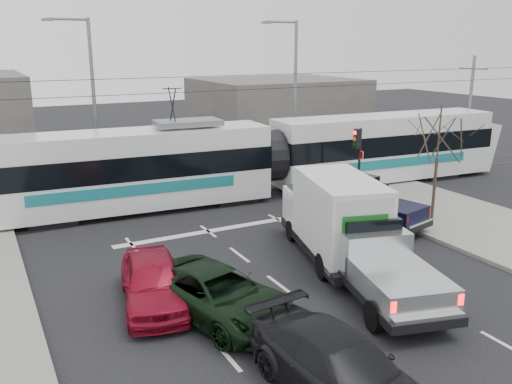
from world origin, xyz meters
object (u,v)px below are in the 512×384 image
bare_tree (439,138)px  silver_pickup (372,256)px  traffic_signal (358,149)px  dark_car (340,369)px  street_lamp_far (90,93)px  green_car (217,294)px  street_lamp_near (293,88)px  navy_pickup (367,202)px  red_car (153,281)px  box_truck (334,218)px  tram (269,157)px

bare_tree → silver_pickup: (-6.86, -4.13, -2.63)m
traffic_signal → dark_car: 15.93m
street_lamp_far → green_car: size_ratio=1.74×
street_lamp_near → street_lamp_far: same height
street_lamp_near → dark_car: size_ratio=1.74×
green_car → street_lamp_near: bearing=35.7°
traffic_signal → silver_pickup: (-5.73, -8.13, -1.58)m
navy_pickup → red_car: (-10.63, -3.08, -0.24)m
navy_pickup → red_car: size_ratio=1.14×
street_lamp_near → box_truck: street_lamp_near is taller
street_lamp_far → dark_car: bearing=-88.2°
street_lamp_near → navy_pickup: 11.38m
bare_tree → red_car: 13.84m
silver_pickup → navy_pickup: (4.11, 5.31, -0.15)m
silver_pickup → street_lamp_far: bearing=120.3°
traffic_signal → street_lamp_near: (0.84, 7.50, 2.37)m
navy_pickup → red_car: 11.07m
box_truck → dark_car: bearing=-109.1°
red_car → dark_car: size_ratio=0.87×
red_car → dark_car: (2.26, -6.35, -0.02)m
navy_pickup → dark_car: 12.61m
tram → box_truck: 9.07m
street_lamp_far → silver_pickup: street_lamp_far is taller
box_truck → silver_pickup: bearing=-84.4°
street_lamp_near → silver_pickup: size_ratio=1.33×
bare_tree → green_car: bare_tree is taller
tram → navy_pickup: size_ratio=5.41×
street_lamp_near → street_lamp_far: (-11.50, 2.00, 0.00)m
traffic_signal → street_lamp_far: size_ratio=0.40×
bare_tree → red_car: size_ratio=1.11×
tram → traffic_signal: bearing=-44.0°
traffic_signal → street_lamp_near: 7.91m
street_lamp_far → navy_pickup: (9.04, -12.33, -4.10)m
street_lamp_near → tram: street_lamp_near is taller
street_lamp_far → silver_pickup: (4.93, -17.63, -3.95)m
street_lamp_near → green_car: (-11.68, -14.98, -4.39)m
bare_tree → street_lamp_far: street_lamp_far is taller
tram → silver_pickup: bearing=-98.9°
tram → red_car: size_ratio=6.18×
tram → box_truck: size_ratio=4.16×
street_lamp_near → dark_car: bearing=-118.7°
silver_pickup → navy_pickup: 6.72m
tram → street_lamp_far: bearing=145.4°
silver_pickup → bare_tree: bearing=45.8°
street_lamp_near → dark_car: (-10.83, -19.75, -4.36)m
street_lamp_far → green_car: (-0.18, -16.98, -4.39)m
street_lamp_far → silver_pickup: size_ratio=1.33×
bare_tree → red_car: bare_tree is taller
box_truck → navy_pickup: (3.64, 2.55, -0.56)m
green_car → tram: bearing=38.1°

